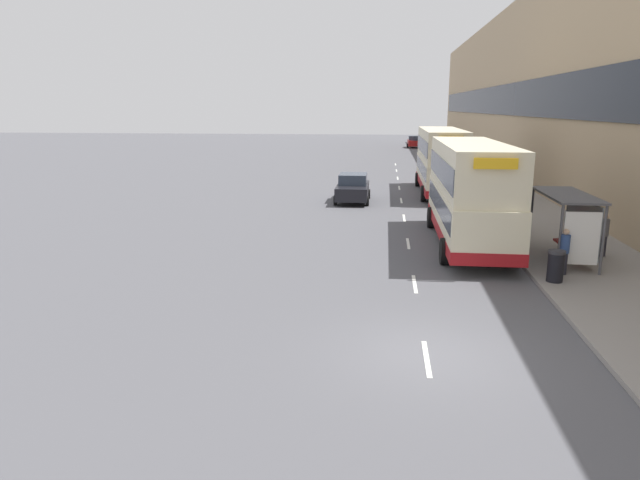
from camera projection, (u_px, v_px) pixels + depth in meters
name	position (u px, v px, depth m)	size (l,w,h in m)	color
ground_plane	(426.00, 354.00, 13.56)	(220.00, 220.00, 0.00)	#515156
pavement	(471.00, 173.00, 50.08)	(5.00, 93.00, 0.14)	gray
terrace_facade	(525.00, 91.00, 48.05)	(3.10, 93.00, 14.07)	tan
lane_mark_0	(427.00, 358.00, 13.30)	(0.12, 2.00, 0.01)	silver
lane_mark_1	(415.00, 284.00, 18.90)	(0.12, 2.00, 0.01)	silver
lane_mark_2	(408.00, 243.00, 24.49)	(0.12, 2.00, 0.01)	silver
lane_mark_3	(404.00, 218.00, 30.08)	(0.12, 2.00, 0.01)	silver
lane_mark_4	(401.00, 201.00, 35.68)	(0.12, 2.00, 0.01)	silver
lane_mark_5	(399.00, 188.00, 41.27)	(0.12, 2.00, 0.01)	silver
lane_mark_6	(398.00, 178.00, 46.87)	(0.12, 2.00, 0.01)	silver
lane_mark_7	(396.00, 171.00, 52.46)	(0.12, 2.00, 0.01)	silver
lane_mark_8	(395.00, 164.00, 58.05)	(0.12, 2.00, 0.01)	silver
bus_shelter	(573.00, 216.00, 20.73)	(1.60, 4.20, 2.48)	#4C4C51
double_decker_bus_near	(470.00, 192.00, 23.73)	(2.85, 10.37, 4.30)	beige
double_decker_bus_ahead	(441.00, 160.00, 37.95)	(2.85, 10.98, 4.30)	beige
car_0	(353.00, 188.00, 35.14)	(2.09, 4.39, 1.71)	black
car_1	(414.00, 142.00, 81.64)	(2.05, 4.17, 1.69)	maroon
pedestrian_at_shelter	(564.00, 251.00, 19.36)	(0.31, 0.31, 1.59)	#23232D
pedestrian_1	(604.00, 234.00, 21.76)	(0.33, 0.33, 1.65)	#23232D
litter_bin	(556.00, 266.00, 18.60)	(0.55, 0.55, 1.05)	black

